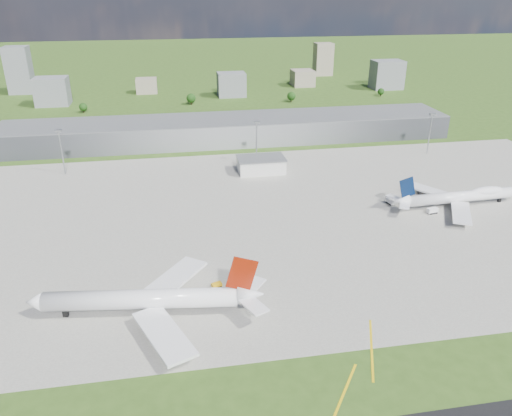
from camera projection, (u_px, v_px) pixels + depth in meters
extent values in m
plane|color=#315119|center=(232.00, 147.00, 329.53)|extent=(1400.00, 1400.00, 0.00)
cube|color=gray|center=(284.00, 216.00, 232.36)|extent=(360.00, 190.00, 0.08)
cube|color=gray|center=(229.00, 130.00, 339.89)|extent=(300.00, 42.00, 15.00)
cube|color=silver|center=(261.00, 165.00, 284.57)|extent=(26.00, 16.00, 8.00)
cylinder|color=gray|center=(62.00, 153.00, 277.36)|extent=(0.70, 0.70, 25.00)
cube|color=gray|center=(58.00, 131.00, 272.08)|extent=(3.50, 2.00, 1.20)
cylinder|color=gray|center=(256.00, 143.00, 294.52)|extent=(0.70, 0.70, 25.00)
cube|color=gray|center=(256.00, 122.00, 289.24)|extent=(3.50, 2.00, 1.20)
cylinder|color=gray|center=(430.00, 134.00, 311.68)|extent=(0.70, 0.70, 25.00)
cube|color=gray|center=(433.00, 114.00, 306.40)|extent=(3.50, 2.00, 1.20)
cylinder|color=white|center=(141.00, 299.00, 160.83)|extent=(62.58, 14.32, 6.44)
cone|color=white|center=(34.00, 302.00, 159.46)|extent=(6.14, 7.07, 6.44)
cone|color=white|center=(250.00, 294.00, 161.91)|extent=(9.34, 7.48, 6.44)
cube|color=maroon|center=(135.00, 305.00, 161.57)|extent=(50.98, 9.12, 1.40)
cube|color=white|center=(164.00, 334.00, 148.07)|extent=(19.68, 29.48, 0.97)
cube|color=white|center=(175.00, 278.00, 175.93)|extent=(24.61, 28.06, 0.97)
cube|color=maroon|center=(242.00, 274.00, 158.61)|extent=(10.68, 1.89, 12.97)
cylinder|color=#38383D|center=(157.00, 331.00, 152.48)|extent=(6.29, 4.16, 3.44)
cylinder|color=#38383D|center=(166.00, 290.00, 172.99)|extent=(6.29, 4.16, 3.44)
cube|color=black|center=(160.00, 320.00, 158.58)|extent=(1.87, 1.50, 2.68)
cube|color=black|center=(164.00, 302.00, 167.37)|extent=(1.87, 1.50, 2.68)
cube|color=black|center=(66.00, 313.00, 161.72)|extent=(1.87, 1.50, 2.68)
cylinder|color=white|center=(460.00, 197.00, 240.48)|extent=(55.26, 7.87, 5.51)
cone|color=white|center=(401.00, 201.00, 234.14)|extent=(7.34, 5.81, 5.51)
cube|color=navy|center=(463.00, 200.00, 241.53)|extent=(45.21, 4.20, 1.15)
ellipsoid|color=white|center=(487.00, 191.00, 242.58)|extent=(17.84, 6.26, 4.96)
cube|color=white|center=(430.00, 191.00, 251.58)|extent=(20.05, 25.20, 0.80)
cube|color=white|center=(461.00, 213.00, 227.59)|extent=(18.54, 25.67, 0.80)
cube|color=#071737|center=(407.00, 188.00, 231.89)|extent=(8.86, 0.82, 10.73)
cylinder|color=#38383D|center=(442.00, 197.00, 248.05)|extent=(5.00, 3.05, 2.84)
cylinder|color=#38383D|center=(423.00, 192.00, 254.96)|extent=(5.00, 3.05, 2.84)
cylinder|color=#38383D|center=(460.00, 210.00, 233.82)|extent=(5.00, 3.05, 2.84)
cylinder|color=#38383D|center=(461.00, 219.00, 224.92)|extent=(5.00, 3.05, 2.84)
cube|color=black|center=(445.00, 202.00, 244.56)|extent=(1.47, 1.13, 2.22)
cube|color=black|center=(454.00, 208.00, 237.44)|extent=(1.47, 1.13, 2.22)
cube|color=black|center=(499.00, 200.00, 246.35)|extent=(1.47, 1.13, 2.22)
cube|color=#EAA70D|center=(217.00, 285.00, 177.17)|extent=(3.98, 3.11, 1.40)
cube|color=black|center=(217.00, 286.00, 177.46)|extent=(3.53, 3.02, 0.70)
cube|color=white|center=(390.00, 201.00, 243.95)|extent=(3.15, 5.42, 2.24)
cube|color=black|center=(390.00, 203.00, 244.41)|extent=(3.12, 4.69, 0.70)
cube|color=white|center=(432.00, 210.00, 233.99)|extent=(5.39, 3.18, 2.25)
cube|color=black|center=(432.00, 213.00, 234.46)|extent=(4.66, 3.17, 0.70)
cube|color=slate|center=(52.00, 91.00, 437.34)|extent=(28.00, 22.00, 24.00)
cube|color=gray|center=(147.00, 86.00, 487.77)|extent=(20.00, 18.00, 14.00)
cube|color=slate|center=(231.00, 85.00, 471.68)|extent=(26.00, 20.00, 22.00)
cube|color=gray|center=(303.00, 78.00, 521.29)|extent=(22.00, 24.00, 16.00)
cube|color=slate|center=(387.00, 75.00, 504.38)|extent=(30.00, 22.00, 28.00)
cube|color=slate|center=(19.00, 70.00, 480.81)|extent=(22.00, 20.00, 44.00)
cube|color=gray|center=(323.00, 59.00, 577.25)|extent=(20.00, 18.00, 36.00)
cylinder|color=#382314|center=(84.00, 111.00, 414.94)|extent=(0.70, 0.70, 3.00)
sphere|color=black|center=(83.00, 107.00, 413.55)|extent=(6.75, 6.75, 6.75)
cylinder|color=#382314|center=(191.00, 103.00, 442.32)|extent=(0.70, 0.70, 3.60)
sphere|color=black|center=(191.00, 98.00, 440.65)|extent=(8.10, 8.10, 8.10)
cylinder|color=#382314|center=(291.00, 100.00, 451.91)|extent=(0.70, 0.70, 3.40)
sphere|color=black|center=(291.00, 96.00, 450.34)|extent=(7.65, 7.65, 7.65)
cylinder|color=#382314|center=(381.00, 95.00, 475.05)|extent=(0.70, 0.70, 2.80)
sphere|color=black|center=(381.00, 92.00, 473.75)|extent=(6.30, 6.30, 6.30)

